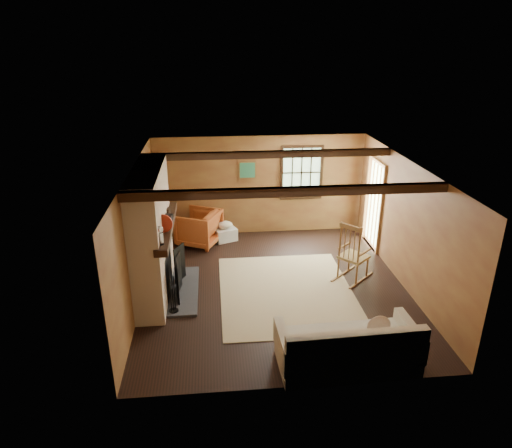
{
  "coord_description": "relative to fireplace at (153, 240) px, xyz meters",
  "views": [
    {
      "loc": [
        -1.11,
        -7.67,
        4.47
      ],
      "look_at": [
        -0.32,
        0.4,
        1.17
      ],
      "focal_mm": 32.0,
      "sensor_mm": 36.0,
      "label": 1
    }
  ],
  "objects": [
    {
      "name": "sofa",
      "position": [
        2.98,
        -2.41,
        -0.81
      ],
      "size": [
        2.06,
        0.97,
        0.82
      ],
      "rotation": [
        0.0,
        0.0,
        0.03
      ],
      "color": "beige",
      "rests_on": "ground"
    },
    {
      "name": "rug",
      "position": [
        2.43,
        -0.2,
        -1.1
      ],
      "size": [
        2.5,
        3.0,
        0.01
      ],
      "primitive_type": "cube",
      "color": "tan",
      "rests_on": "ground"
    },
    {
      "name": "laundry_basket",
      "position": [
        1.35,
        2.32,
        -0.95
      ],
      "size": [
        0.61,
        0.54,
        0.3
      ],
      "primitive_type": "cube",
      "rotation": [
        0.0,
        0.0,
        0.39
      ],
      "color": "silver",
      "rests_on": "ground"
    },
    {
      "name": "room_envelope",
      "position": [
        2.45,
        0.26,
        0.53
      ],
      "size": [
        5.02,
        5.52,
        2.44
      ],
      "color": "olive",
      "rests_on": "ground"
    },
    {
      "name": "fireplace",
      "position": [
        0.0,
        0.0,
        0.0
      ],
      "size": [
        1.02,
        2.3,
        2.4
      ],
      "color": "#AE6B43",
      "rests_on": "ground"
    },
    {
      "name": "ground",
      "position": [
        2.23,
        0.0,
        -1.1
      ],
      "size": [
        5.5,
        5.5,
        0.0
      ],
      "primitive_type": "plane",
      "color": "black",
      "rests_on": "ground"
    },
    {
      "name": "rocking_chair",
      "position": [
        3.8,
        0.18,
        -0.59
      ],
      "size": [
        0.96,
        0.93,
        1.22
      ],
      "rotation": [
        0.0,
        0.0,
        2.31
      ],
      "color": "#A2794E",
      "rests_on": "ground"
    },
    {
      "name": "basket_pillow",
      "position": [
        1.35,
        2.32,
        -0.71
      ],
      "size": [
        0.44,
        0.39,
        0.18
      ],
      "primitive_type": "ellipsoid",
      "rotation": [
        0.0,
        0.0,
        0.33
      ],
      "color": "beige",
      "rests_on": "laundry_basket"
    },
    {
      "name": "armchair",
      "position": [
        0.74,
        2.16,
        -0.69
      ],
      "size": [
        1.18,
        1.17,
        0.82
      ],
      "primitive_type": "imported",
      "rotation": [
        0.0,
        0.0,
        -2.01
      ],
      "color": "#BF6026",
      "rests_on": "ground"
    },
    {
      "name": "firewood_pile",
      "position": [
        0.32,
        2.47,
        -0.97
      ],
      "size": [
        0.71,
        0.13,
        0.26
      ],
      "color": "brown",
      "rests_on": "ground"
    }
  ]
}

